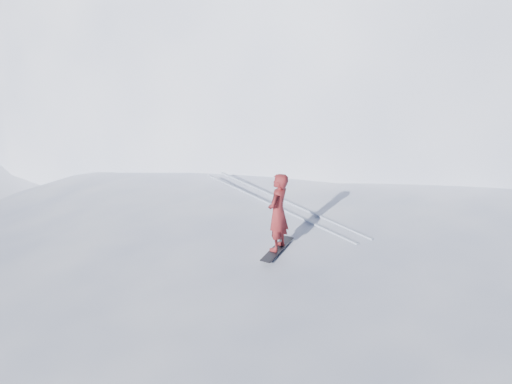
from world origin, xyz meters
TOP-DOWN VIEW (x-y plane):
  - ground at (0.00, 0.00)m, footprint 400.00×400.00m
  - near_ridge at (1.00, 3.00)m, footprint 36.00×28.00m
  - summit_peak at (22.00, 26.00)m, footprint 60.00×56.00m
  - peak_shoulder at (10.00, 20.00)m, footprint 28.00×24.00m
  - wind_bumps at (-0.56, 2.12)m, footprint 16.00×14.40m
  - snowboard at (-3.01, 3.64)m, footprint 1.28×0.96m
  - snowboarder at (-3.01, 3.64)m, footprint 0.82×0.75m
  - board_tracks at (-1.53, 5.82)m, footprint 1.62×5.91m

SIDE VIEW (x-z plane):
  - ground at x=0.00m, z-range 0.00..0.00m
  - near_ridge at x=1.00m, z-range -2.40..2.40m
  - summit_peak at x=22.00m, z-range -28.00..28.00m
  - peak_shoulder at x=10.00m, z-range -9.00..9.00m
  - wind_bumps at x=-0.56m, z-range -0.50..0.50m
  - snowboard at x=-3.01m, z-range 2.40..2.42m
  - board_tracks at x=-1.53m, z-range 2.40..2.44m
  - snowboarder at x=-3.01m, z-range 2.42..4.30m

